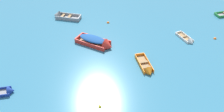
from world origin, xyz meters
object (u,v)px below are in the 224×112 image
object	(u,v)px
mooring_buoy_outer_edge	(100,107)
rowboat_red_outer_left	(99,42)
rowboat_white_far_back	(188,40)
rowboat_deep_blue_outer_right	(4,92)
rowboat_orange_cluster_inner	(147,69)
rowboat_grey_far_left	(62,16)
mooring_buoy_between_boats_right	(215,39)
mooring_buoy_central	(108,23)

from	to	relation	value
mooring_buoy_outer_edge	rowboat_red_outer_left	bearing A→B (deg)	100.72
rowboat_red_outer_left	rowboat_white_far_back	bearing A→B (deg)	11.93
rowboat_deep_blue_outer_right	rowboat_red_outer_left	world-z (taller)	rowboat_red_outer_left
rowboat_orange_cluster_inner	rowboat_grey_far_left	bearing A→B (deg)	140.83
rowboat_grey_far_left	rowboat_white_far_back	bearing A→B (deg)	-12.69
rowboat_red_outer_left	mooring_buoy_outer_edge	size ratio (longest dim) A/B	12.58
rowboat_grey_far_left	rowboat_red_outer_left	distance (m)	8.69
rowboat_orange_cluster_inner	mooring_buoy_outer_edge	size ratio (longest dim) A/B	9.32
rowboat_white_far_back	mooring_buoy_outer_edge	xyz separation A→B (m)	(-8.80, -11.32, -0.12)
rowboat_white_far_back	mooring_buoy_outer_edge	world-z (taller)	rowboat_white_far_back
mooring_buoy_between_boats_right	mooring_buoy_central	bearing A→B (deg)	170.84
rowboat_grey_far_left	rowboat_red_outer_left	size ratio (longest dim) A/B	0.81
rowboat_orange_cluster_inner	mooring_buoy_central	distance (m)	10.53
rowboat_orange_cluster_inner	rowboat_grey_far_left	xyz separation A→B (m)	(-11.93, 9.72, 0.05)
mooring_buoy_between_boats_right	rowboat_red_outer_left	bearing A→B (deg)	-166.96
rowboat_grey_far_left	rowboat_white_far_back	size ratio (longest dim) A/B	1.40
rowboat_orange_cluster_inner	rowboat_red_outer_left	bearing A→B (deg)	146.70
mooring_buoy_central	mooring_buoy_outer_edge	world-z (taller)	mooring_buoy_outer_edge
rowboat_white_far_back	rowboat_deep_blue_outer_right	bearing A→B (deg)	-148.41
mooring_buoy_central	mooring_buoy_between_boats_right	distance (m)	13.64
mooring_buoy_outer_edge	mooring_buoy_between_boats_right	bearing A→B (deg)	45.50
rowboat_orange_cluster_inner	rowboat_red_outer_left	distance (m)	6.77
mooring_buoy_between_boats_right	rowboat_white_far_back	bearing A→B (deg)	-163.46
rowboat_red_outer_left	mooring_buoy_central	bearing A→B (deg)	86.41
rowboat_orange_cluster_inner	mooring_buoy_between_boats_right	world-z (taller)	rowboat_orange_cluster_inner
rowboat_deep_blue_outer_right	mooring_buoy_central	xyz separation A→B (m)	(7.53, 14.04, -0.15)
rowboat_red_outer_left	mooring_buoy_outer_edge	xyz separation A→B (m)	(1.72, -9.10, -0.38)
rowboat_red_outer_left	mooring_buoy_outer_edge	distance (m)	9.27
rowboat_orange_cluster_inner	mooring_buoy_outer_edge	world-z (taller)	rowboat_orange_cluster_inner
rowboat_deep_blue_outer_right	rowboat_orange_cluster_inner	size ratio (longest dim) A/B	0.86
rowboat_deep_blue_outer_right	mooring_buoy_between_boats_right	xyz separation A→B (m)	(21.00, 11.87, -0.15)
rowboat_white_far_back	mooring_buoy_between_boats_right	xyz separation A→B (m)	(3.28, 0.97, -0.12)
rowboat_orange_cluster_inner	mooring_buoy_between_boats_right	distance (m)	10.69
rowboat_red_outer_left	rowboat_grey_far_left	bearing A→B (deg)	136.27
rowboat_grey_far_left	mooring_buoy_between_boats_right	distance (m)	20.28
rowboat_deep_blue_outer_right	mooring_buoy_central	distance (m)	15.93
rowboat_grey_far_left	rowboat_orange_cluster_inner	bearing A→B (deg)	-39.17
rowboat_orange_cluster_inner	rowboat_white_far_back	distance (m)	7.68
mooring_buoy_central	mooring_buoy_outer_edge	size ratio (longest dim) A/B	0.95
rowboat_deep_blue_outer_right	mooring_buoy_between_boats_right	distance (m)	24.12
rowboat_deep_blue_outer_right	mooring_buoy_between_boats_right	size ratio (longest dim) A/B	8.83
rowboat_orange_cluster_inner	rowboat_white_far_back	bearing A→B (deg)	50.64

